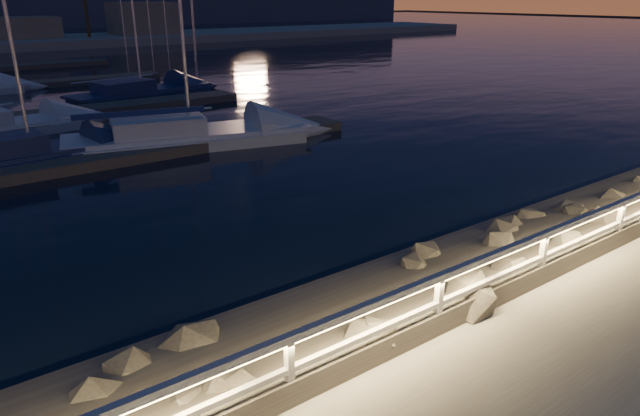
# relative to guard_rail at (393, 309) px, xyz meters

# --- Properties ---
(ground) EXTENTS (400.00, 400.00, 0.00)m
(ground) POSITION_rel_guard_rail_xyz_m (0.07, 0.00, -0.77)
(ground) COLOR #A49E94
(ground) RESTS_ON ground
(harbor_water) EXTENTS (400.00, 440.00, 0.60)m
(harbor_water) POSITION_rel_guard_rail_xyz_m (0.07, 31.22, -1.74)
(harbor_water) COLOR black
(harbor_water) RESTS_ON ground
(guard_rail) EXTENTS (44.11, 0.12, 1.06)m
(guard_rail) POSITION_rel_guard_rail_xyz_m (0.00, 0.00, 0.00)
(guard_rail) COLOR silver
(guard_rail) RESTS_ON ground
(riprap) EXTENTS (30.73, 2.68, 1.33)m
(riprap) POSITION_rel_guard_rail_xyz_m (3.50, 1.10, -0.91)
(riprap) COLOR #605C53
(riprap) RESTS_ON ground
(floating_docks) EXTENTS (22.00, 36.00, 0.40)m
(floating_docks) POSITION_rel_guard_rail_xyz_m (0.07, 32.50, -1.17)
(floating_docks) COLOR #625851
(floating_docks) RESTS_ON ground
(sailboat_d) EXTENTS (10.41, 5.26, 16.96)m
(sailboat_d) POSITION_rel_guard_rail_xyz_m (3.93, 16.67, -0.90)
(sailboat_d) COLOR silver
(sailboat_d) RESTS_ON ground
(sailboat_f) EXTENTS (8.38, 3.24, 13.95)m
(sailboat_f) POSITION_rel_guard_rail_xyz_m (-2.06, 17.23, -0.92)
(sailboat_f) COLOR navy
(sailboat_f) RESTS_ON ground
(sailboat_h) EXTENTS (9.30, 4.40, 15.18)m
(sailboat_h) POSITION_rel_guard_rail_xyz_m (6.56, 29.17, -0.94)
(sailboat_h) COLOR navy
(sailboat_h) RESTS_ON ground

